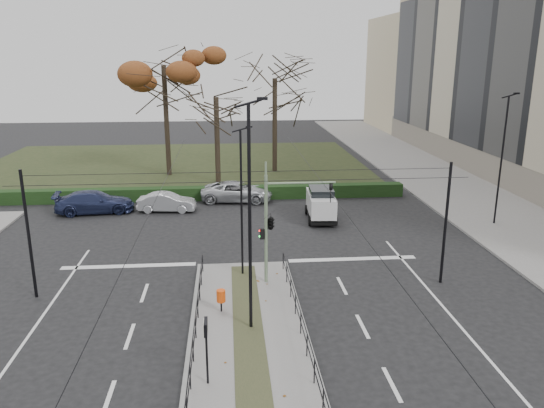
{
  "coord_description": "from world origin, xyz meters",
  "views": [
    {
      "loc": [
        -0.67,
        -21.2,
        10.72
      ],
      "look_at": [
        1.81,
        7.9,
        2.53
      ],
      "focal_mm": 35.0,
      "sensor_mm": 36.0,
      "label": 1
    }
  ],
  "objects_px": {
    "streetlamp_median_far": "(242,201)",
    "parked_car_second": "(167,202)",
    "litter_bin": "(221,296)",
    "info_panel": "(206,334)",
    "parked_car_third": "(95,202)",
    "bare_tree_center": "(275,85)",
    "bare_tree_near": "(216,104)",
    "traffic_light": "(273,221)",
    "parked_car_fourth": "(237,192)",
    "rust_tree": "(164,65)",
    "streetlamp_sidewalk": "(502,159)",
    "white_van": "(321,203)",
    "streetlamp_median_near": "(250,217)"
  },
  "relations": [
    {
      "from": "streetlamp_median_far",
      "to": "parked_car_fourth",
      "type": "height_order",
      "value": "streetlamp_median_far"
    },
    {
      "from": "traffic_light",
      "to": "parked_car_third",
      "type": "bearing_deg",
      "value": 131.0
    },
    {
      "from": "parked_car_third",
      "to": "parked_car_fourth",
      "type": "height_order",
      "value": "parked_car_third"
    },
    {
      "from": "streetlamp_median_near",
      "to": "parked_car_second",
      "type": "relative_size",
      "value": 2.24
    },
    {
      "from": "parked_car_second",
      "to": "parked_car_fourth",
      "type": "relative_size",
      "value": 0.76
    },
    {
      "from": "streetlamp_median_far",
      "to": "traffic_light",
      "type": "bearing_deg",
      "value": -37.07
    },
    {
      "from": "streetlamp_sidewalk",
      "to": "bare_tree_center",
      "type": "xyz_separation_m",
      "value": [
        -12.88,
        17.68,
        3.69
      ]
    },
    {
      "from": "litter_bin",
      "to": "streetlamp_median_far",
      "type": "xyz_separation_m",
      "value": [
        1.05,
        4.01,
        3.08
      ]
    },
    {
      "from": "info_panel",
      "to": "rust_tree",
      "type": "height_order",
      "value": "rust_tree"
    },
    {
      "from": "parked_car_fourth",
      "to": "parked_car_third",
      "type": "bearing_deg",
      "value": 108.57
    },
    {
      "from": "litter_bin",
      "to": "streetlamp_median_far",
      "type": "distance_m",
      "value": 5.16
    },
    {
      "from": "parked_car_fourth",
      "to": "info_panel",
      "type": "bearing_deg",
      "value": -177.54
    },
    {
      "from": "traffic_light",
      "to": "parked_car_third",
      "type": "relative_size",
      "value": 0.99
    },
    {
      "from": "streetlamp_median_far",
      "to": "bare_tree_center",
      "type": "relative_size",
      "value": 0.65
    },
    {
      "from": "traffic_light",
      "to": "white_van",
      "type": "xyz_separation_m",
      "value": [
        4.15,
        10.21,
        -2.07
      ]
    },
    {
      "from": "streetlamp_sidewalk",
      "to": "traffic_light",
      "type": "bearing_deg",
      "value": -152.29
    },
    {
      "from": "litter_bin",
      "to": "parked_car_second",
      "type": "bearing_deg",
      "value": 103.92
    },
    {
      "from": "traffic_light",
      "to": "parked_car_second",
      "type": "relative_size",
      "value": 1.3
    },
    {
      "from": "info_panel",
      "to": "parked_car_second",
      "type": "xyz_separation_m",
      "value": [
        -3.55,
        21.21,
        -1.29
      ]
    },
    {
      "from": "streetlamp_median_near",
      "to": "streetlamp_median_far",
      "type": "bearing_deg",
      "value": 91.8
    },
    {
      "from": "streetlamp_median_far",
      "to": "rust_tree",
      "type": "xyz_separation_m",
      "value": [
        -6.06,
        23.82,
        5.98
      ]
    },
    {
      "from": "parked_car_fourth",
      "to": "bare_tree_near",
      "type": "bearing_deg",
      "value": 19.65
    },
    {
      "from": "parked_car_second",
      "to": "streetlamp_median_far",
      "type": "bearing_deg",
      "value": -152.81
    },
    {
      "from": "parked_car_fourth",
      "to": "rust_tree",
      "type": "relative_size",
      "value": 0.42
    },
    {
      "from": "bare_tree_center",
      "to": "bare_tree_near",
      "type": "distance_m",
      "value": 6.85
    },
    {
      "from": "litter_bin",
      "to": "rust_tree",
      "type": "height_order",
      "value": "rust_tree"
    },
    {
      "from": "traffic_light",
      "to": "bare_tree_center",
      "type": "bearing_deg",
      "value": 84.62
    },
    {
      "from": "parked_car_third",
      "to": "rust_tree",
      "type": "bearing_deg",
      "value": -25.25
    },
    {
      "from": "streetlamp_median_near",
      "to": "parked_car_third",
      "type": "xyz_separation_m",
      "value": [
        -10.22,
        17.6,
        -4.01
      ]
    },
    {
      "from": "info_panel",
      "to": "parked_car_third",
      "type": "height_order",
      "value": "info_panel"
    },
    {
      "from": "streetlamp_median_far",
      "to": "parked_car_second",
      "type": "distance_m",
      "value": 13.44
    },
    {
      "from": "streetlamp_median_near",
      "to": "bare_tree_near",
      "type": "relative_size",
      "value": 0.95
    },
    {
      "from": "bare_tree_center",
      "to": "rust_tree",
      "type": "bearing_deg",
      "value": -175.18
    },
    {
      "from": "streetlamp_median_far",
      "to": "parked_car_third",
      "type": "height_order",
      "value": "streetlamp_median_far"
    },
    {
      "from": "streetlamp_sidewalk",
      "to": "white_van",
      "type": "height_order",
      "value": "streetlamp_sidewalk"
    },
    {
      "from": "parked_car_second",
      "to": "rust_tree",
      "type": "bearing_deg",
      "value": 9.5
    },
    {
      "from": "parked_car_fourth",
      "to": "rust_tree",
      "type": "height_order",
      "value": "rust_tree"
    },
    {
      "from": "traffic_light",
      "to": "litter_bin",
      "type": "height_order",
      "value": "traffic_light"
    },
    {
      "from": "white_van",
      "to": "bare_tree_center",
      "type": "distance_m",
      "value": 17.08
    },
    {
      "from": "litter_bin",
      "to": "parked_car_second",
      "type": "distance_m",
      "value": 16.53
    },
    {
      "from": "white_van",
      "to": "bare_tree_center",
      "type": "height_order",
      "value": "bare_tree_center"
    },
    {
      "from": "streetlamp_median_near",
      "to": "streetlamp_sidewalk",
      "type": "relative_size",
      "value": 1.09
    },
    {
      "from": "streetlamp_median_near",
      "to": "bare_tree_near",
      "type": "distance_m",
      "value": 26.15
    },
    {
      "from": "traffic_light",
      "to": "bare_tree_near",
      "type": "distance_m",
      "value": 22.09
    },
    {
      "from": "streetlamp_sidewalk",
      "to": "bare_tree_center",
      "type": "distance_m",
      "value": 22.19
    },
    {
      "from": "streetlamp_sidewalk",
      "to": "parked_car_third",
      "type": "relative_size",
      "value": 1.56
    },
    {
      "from": "streetlamp_median_near",
      "to": "parked_car_third",
      "type": "distance_m",
      "value": 20.74
    },
    {
      "from": "rust_tree",
      "to": "bare_tree_center",
      "type": "distance_m",
      "value": 10.08
    },
    {
      "from": "bare_tree_near",
      "to": "parked_car_second",
      "type": "bearing_deg",
      "value": -112.55
    },
    {
      "from": "parked_car_fourth",
      "to": "white_van",
      "type": "relative_size",
      "value": 1.31
    }
  ]
}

